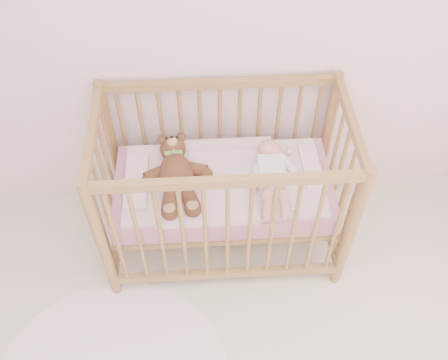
{
  "coord_description": "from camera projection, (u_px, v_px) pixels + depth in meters",
  "views": [
    {
      "loc": [
        -0.01,
        -0.2,
        2.68
      ],
      "look_at": [
        0.09,
        1.55,
        0.62
      ],
      "focal_mm": 40.0,
      "sensor_mm": 36.0,
      "label": 1
    }
  ],
  "objects": [
    {
      "name": "baby",
      "position": [
        272.0,
        172.0,
        2.72
      ],
      "size": [
        0.29,
        0.58,
        0.14
      ],
      "primitive_type": null,
      "rotation": [
        0.0,
        0.0,
        -0.03
      ],
      "color": "white",
      "rests_on": "blanket"
    },
    {
      "name": "teddy_bear",
      "position": [
        176.0,
        175.0,
        2.7
      ],
      "size": [
        0.47,
        0.62,
        0.16
      ],
      "primitive_type": null,
      "rotation": [
        0.0,
        0.0,
        0.11
      ],
      "color": "brown",
      "rests_on": "blanket"
    },
    {
      "name": "crib",
      "position": [
        223.0,
        187.0,
        2.83
      ],
      "size": [
        1.36,
        0.76,
        1.0
      ],
      "primitive_type": null,
      "color": "#A27B44",
      "rests_on": "floor"
    },
    {
      "name": "blanket",
      "position": [
        223.0,
        180.0,
        2.78
      ],
      "size": [
        1.1,
        0.58,
        0.06
      ],
      "primitive_type": null,
      "color": "pink",
      "rests_on": "mattress"
    },
    {
      "name": "wall_back",
      "position": [
        200.0,
        14.0,
        2.44
      ],
      "size": [
        4.0,
        0.02,
        2.7
      ],
      "primitive_type": "cube",
      "color": "silver",
      "rests_on": "floor"
    },
    {
      "name": "mattress",
      "position": [
        223.0,
        189.0,
        2.84
      ],
      "size": [
        1.22,
        0.62,
        0.13
      ],
      "primitive_type": "cube",
      "color": "pink",
      "rests_on": "crib"
    }
  ]
}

